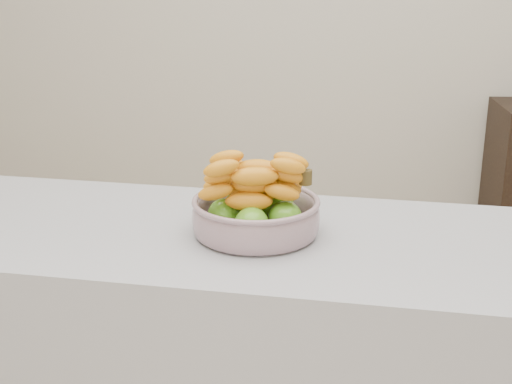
% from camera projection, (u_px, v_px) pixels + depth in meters
% --- Properties ---
extents(fruit_bowl, '(0.29, 0.29, 0.18)m').
position_uv_depth(fruit_bowl, '(256.00, 210.00, 1.59)').
color(fruit_bowl, '#A8B7C9').
rests_on(fruit_bowl, counter).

